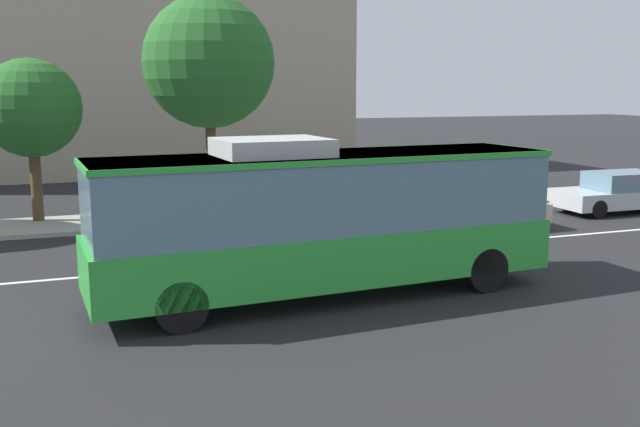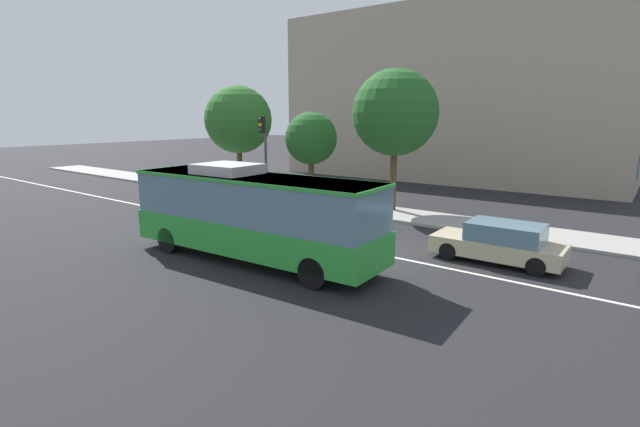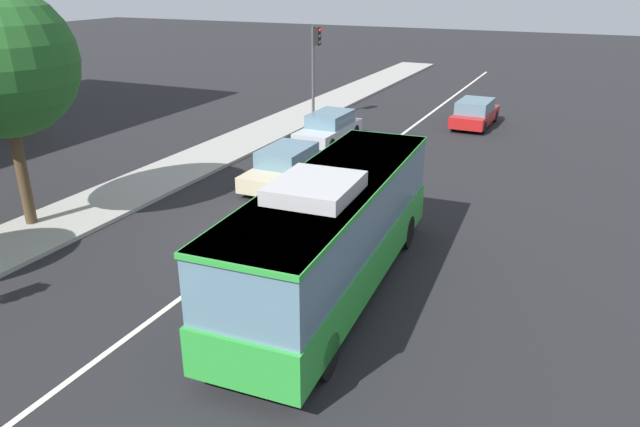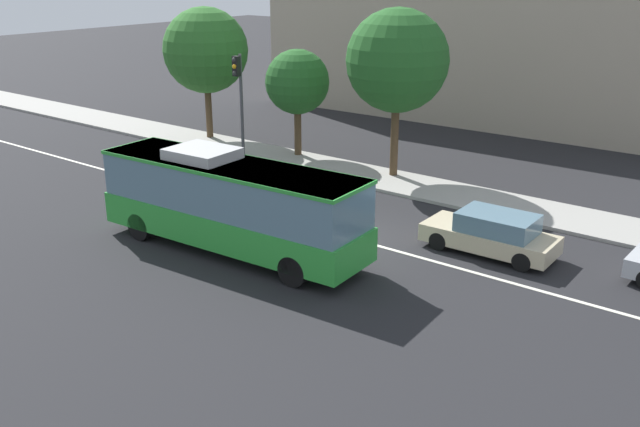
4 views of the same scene
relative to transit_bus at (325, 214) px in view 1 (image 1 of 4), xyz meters
The scene contains 9 objects.
ground_plane 4.61m from the transit_bus, 53.40° to the left, with size 160.00×160.00×0.00m, color black.
sidewalk_kerb 10.54m from the transit_bus, 75.95° to the left, with size 80.00×3.02×0.14m, color #9E9B93.
lane_centre_line 4.60m from the transit_bus, 53.40° to the left, with size 76.00×0.16×0.01m, color silver.
transit_bus is the anchor object (origin of this frame).
sedan_beige 8.94m from the transit_bus, 36.06° to the left, with size 4.53×1.89×1.46m.
sedan_silver 15.16m from the transit_bus, 24.55° to the left, with size 4.52×1.87×1.46m.
street_tree_kerbside_centre 11.37m from the transit_bus, 91.32° to the left, with size 4.55×4.55×7.62m.
street_tree_kerbside_right 12.66m from the transit_bus, 118.91° to the left, with size 3.19×3.19×5.43m.
office_block_background 29.55m from the transit_bus, 97.29° to the left, with size 27.51×14.46×13.60m.
Camera 1 is at (-7.75, -17.45, 4.48)m, focal length 40.02 mm.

